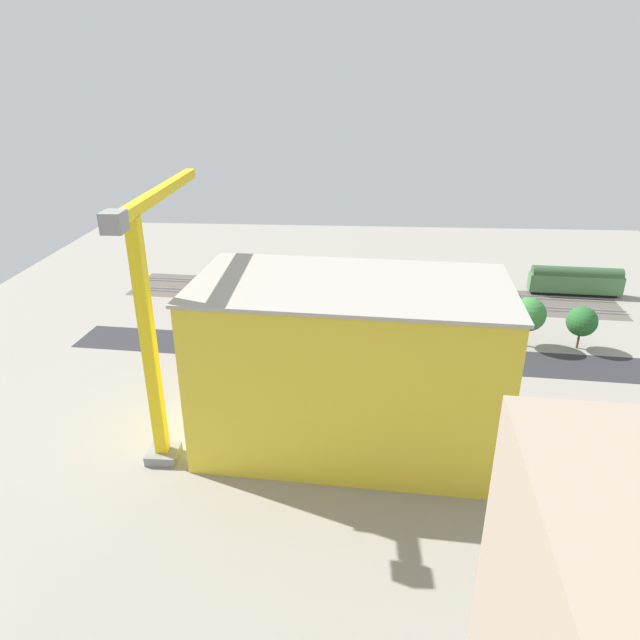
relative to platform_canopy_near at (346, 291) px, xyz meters
The scene contains 21 objects.
ground_plane 15.06m from the platform_canopy_near, 107.22° to the left, with size 161.84×161.84×0.00m, color gray.
rail_bed 10.24m from the platform_canopy_near, 117.08° to the right, with size 101.15×14.26×0.01m, color #5B544C.
street_asphalt 19.86m from the platform_canopy_near, 102.76° to the left, with size 101.15×9.00×0.01m, color #2D2D33.
track_rails 10.17m from the platform_canopy_near, 117.08° to the right, with size 100.88×15.30×0.12m.
platform_canopy_near is the anchor object (origin of this frame).
locomotive 29.57m from the platform_canopy_near, 156.98° to the right, with size 14.40×3.72×5.07m.
passenger_coach 49.07m from the platform_canopy_near, 166.39° to the right, with size 18.81×4.32×6.05m.
parked_car_0 32.75m from the platform_canopy_near, 136.78° to the left, with size 4.49×2.25×1.68m.
parked_car_1 28.45m from the platform_canopy_near, 127.28° to the left, with size 4.92×2.40×1.62m.
parked_car_2 24.47m from the platform_canopy_near, 114.13° to the left, with size 4.11×1.92×1.71m.
parked_car_3 22.94m from the platform_canopy_near, 97.62° to the left, with size 4.75×2.29×1.60m.
construction_building 43.76m from the platform_canopy_near, 91.55° to the left, with size 35.46×18.17×20.77m, color yellow.
construction_roof_slab 46.51m from the platform_canopy_near, 91.55° to the left, with size 36.06×18.77×0.40m, color #ADA89E.
tower_crane 52.43m from the platform_canopy_near, 65.29° to the left, with size 3.60×29.43×31.14m.
box_truck_0 31.13m from the platform_canopy_near, 73.13° to the left, with size 9.76×4.07×3.52m.
box_truck_1 29.94m from the platform_canopy_near, 101.95° to the left, with size 8.46×2.68×3.57m.
box_truck_2 29.22m from the platform_canopy_near, 80.59° to the left, with size 9.16×2.55×3.60m.
street_tree_0 42.11m from the platform_canopy_near, 159.81° to the left, with size 5.03×5.03×7.45m.
street_tree_1 33.91m from the platform_canopy_near, 155.34° to the left, with size 5.74×5.74×8.69m.
street_tree_2 16.44m from the platform_canopy_near, 59.98° to the left, with size 5.41×5.41×8.04m.
traffic_light 24.56m from the platform_canopy_near, 35.73° to the left, with size 0.50×0.36×6.98m.
Camera 1 is at (2.74, 89.50, 42.74)m, focal length 31.81 mm.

